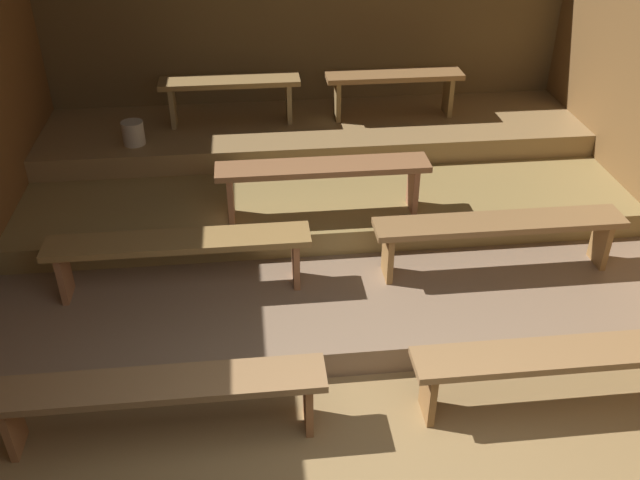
{
  "coord_description": "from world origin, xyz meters",
  "views": [
    {
      "loc": [
        -0.7,
        -2.4,
        3.63
      ],
      "look_at": [
        -0.17,
        2.44,
        0.54
      ],
      "focal_mm": 38.88,
      "sensor_mm": 36.0,
      "label": 1
    }
  ],
  "objects_px": {
    "bench_floor_right": "(568,360)",
    "bench_middle_center": "(323,173)",
    "bench_upper_left": "(230,88)",
    "bench_lower_right": "(499,229)",
    "pail_upper": "(133,133)",
    "bench_upper_right": "(394,82)",
    "bench_floor_left": "(160,391)",
    "bench_lower_left": "(179,247)"
  },
  "relations": [
    {
      "from": "bench_upper_right",
      "to": "bench_lower_right",
      "type": "bearing_deg",
      "value": -79.68
    },
    {
      "from": "bench_middle_center",
      "to": "bench_upper_left",
      "type": "height_order",
      "value": "bench_upper_left"
    },
    {
      "from": "bench_floor_left",
      "to": "bench_upper_left",
      "type": "distance_m",
      "value": 3.83
    },
    {
      "from": "bench_floor_right",
      "to": "bench_upper_left",
      "type": "bearing_deg",
      "value": 121.11
    },
    {
      "from": "bench_lower_right",
      "to": "pail_upper",
      "type": "height_order",
      "value": "pail_upper"
    },
    {
      "from": "bench_floor_left",
      "to": "bench_lower_right",
      "type": "distance_m",
      "value": 3.02
    },
    {
      "from": "bench_middle_center",
      "to": "bench_upper_right",
      "type": "height_order",
      "value": "bench_upper_right"
    },
    {
      "from": "bench_lower_left",
      "to": "bench_upper_right",
      "type": "distance_m",
      "value": 3.26
    },
    {
      "from": "bench_lower_left",
      "to": "bench_upper_left",
      "type": "xyz_separation_m",
      "value": [
        0.43,
        2.38,
        0.44
      ]
    },
    {
      "from": "bench_floor_left",
      "to": "bench_upper_right",
      "type": "distance_m",
      "value": 4.42
    },
    {
      "from": "bench_lower_left",
      "to": "bench_middle_center",
      "type": "height_order",
      "value": "bench_middle_center"
    },
    {
      "from": "bench_lower_right",
      "to": "bench_upper_right",
      "type": "bearing_deg",
      "value": 100.32
    },
    {
      "from": "bench_upper_right",
      "to": "pail_upper",
      "type": "distance_m",
      "value": 2.8
    },
    {
      "from": "bench_floor_right",
      "to": "bench_middle_center",
      "type": "xyz_separation_m",
      "value": [
        -1.46,
        2.09,
        0.45
      ]
    },
    {
      "from": "bench_upper_left",
      "to": "bench_middle_center",
      "type": "bearing_deg",
      "value": -64.12
    },
    {
      "from": "bench_lower_right",
      "to": "bench_middle_center",
      "type": "xyz_separation_m",
      "value": [
        -1.39,
        0.73,
        0.22
      ]
    },
    {
      "from": "bench_lower_right",
      "to": "bench_middle_center",
      "type": "height_order",
      "value": "bench_middle_center"
    },
    {
      "from": "bench_lower_left",
      "to": "bench_upper_left",
      "type": "relative_size",
      "value": 1.42
    },
    {
      "from": "bench_floor_right",
      "to": "bench_upper_right",
      "type": "distance_m",
      "value": 3.83
    },
    {
      "from": "bench_lower_right",
      "to": "pail_upper",
      "type": "distance_m",
      "value": 3.73
    },
    {
      "from": "bench_floor_left",
      "to": "pail_upper",
      "type": "distance_m",
      "value": 3.35
    },
    {
      "from": "bench_lower_right",
      "to": "bench_middle_center",
      "type": "distance_m",
      "value": 1.58
    },
    {
      "from": "bench_floor_right",
      "to": "bench_upper_left",
      "type": "xyz_separation_m",
      "value": [
        -2.26,
        3.74,
        0.67
      ]
    },
    {
      "from": "pail_upper",
      "to": "bench_floor_right",
      "type": "bearing_deg",
      "value": -45.38
    },
    {
      "from": "bench_floor_right",
      "to": "bench_lower_right",
      "type": "xyz_separation_m",
      "value": [
        -0.07,
        1.36,
        0.23
      ]
    },
    {
      "from": "bench_lower_right",
      "to": "bench_upper_right",
      "type": "distance_m",
      "value": 2.46
    },
    {
      "from": "bench_floor_left",
      "to": "bench_middle_center",
      "type": "relative_size",
      "value": 1.15
    },
    {
      "from": "bench_floor_right",
      "to": "bench_upper_right",
      "type": "xyz_separation_m",
      "value": [
        -0.5,
        3.74,
        0.67
      ]
    },
    {
      "from": "bench_floor_left",
      "to": "bench_lower_left",
      "type": "bearing_deg",
      "value": 87.26
    },
    {
      "from": "bench_upper_right",
      "to": "bench_floor_left",
      "type": "bearing_deg",
      "value": -121.11
    },
    {
      "from": "bench_lower_left",
      "to": "bench_lower_right",
      "type": "relative_size",
      "value": 1.0
    },
    {
      "from": "bench_lower_left",
      "to": "bench_lower_right",
      "type": "bearing_deg",
      "value": 0.0
    },
    {
      "from": "bench_middle_center",
      "to": "pail_upper",
      "type": "height_order",
      "value": "bench_middle_center"
    },
    {
      "from": "bench_floor_right",
      "to": "bench_middle_center",
      "type": "relative_size",
      "value": 1.15
    },
    {
      "from": "bench_upper_left",
      "to": "bench_upper_right",
      "type": "bearing_deg",
      "value": 0.0
    },
    {
      "from": "bench_floor_right",
      "to": "bench_middle_center",
      "type": "height_order",
      "value": "bench_middle_center"
    },
    {
      "from": "bench_floor_left",
      "to": "bench_upper_left",
      "type": "bearing_deg",
      "value": 82.41
    },
    {
      "from": "bench_middle_center",
      "to": "bench_upper_right",
      "type": "xyz_separation_m",
      "value": [
        0.96,
        1.65,
        0.22
      ]
    },
    {
      "from": "bench_upper_left",
      "to": "bench_floor_right",
      "type": "bearing_deg",
      "value": -58.89
    },
    {
      "from": "pail_upper",
      "to": "bench_lower_left",
      "type": "bearing_deg",
      "value": -73.87
    },
    {
      "from": "bench_floor_right",
      "to": "bench_lower_right",
      "type": "distance_m",
      "value": 1.38
    },
    {
      "from": "pail_upper",
      "to": "bench_floor_left",
      "type": "bearing_deg",
      "value": -81.49
    }
  ]
}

